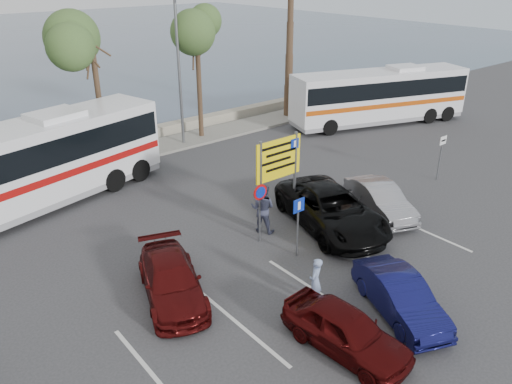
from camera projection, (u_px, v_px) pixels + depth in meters
ground at (316, 263)px, 17.47m from camera, size 120.00×120.00×0.00m
kerb_strip at (133, 153)px, 27.28m from camera, size 44.00×2.40×0.15m
seawall at (117, 140)px, 28.59m from camera, size 48.00×0.80×0.60m
tree_mid at (90, 30)px, 23.66m from camera, size 3.20×3.20×8.00m
tree_right at (197, 31)px, 27.31m from camera, size 3.20×3.20×7.40m
street_lamp_right at (179, 64)px, 26.77m from camera, size 0.45×1.15×8.01m
direction_sign at (278, 165)px, 19.28m from camera, size 2.20×0.12×3.60m
sign_no_stop at (260, 204)px, 18.15m from camera, size 0.60×0.08×2.35m
sign_parking at (298, 219)px, 17.30m from camera, size 0.50×0.07×2.25m
sign_taxi at (441, 152)px, 23.56m from camera, size 0.50×0.07×2.20m
lane_markings at (314, 288)px, 16.11m from camera, size 12.02×4.20×0.01m
coach_bus_left at (22, 171)px, 20.36m from camera, size 12.74×5.52×3.89m
coach_bus_right at (379, 98)px, 31.89m from camera, size 11.73×6.10×3.60m
car_blue at (400, 296)px, 14.70m from camera, size 2.65×3.97×1.24m
car_maroon at (172, 280)px, 15.46m from camera, size 3.02×4.52×1.22m
car_red at (346, 330)px, 13.31m from camera, size 1.78×3.83×1.27m
suv_black at (331, 209)px, 19.52m from camera, size 4.08×6.15×1.57m
car_silver_b at (380, 200)px, 20.60m from camera, size 2.74×4.21×1.31m
pedestrian_near at (315, 281)px, 15.14m from camera, size 0.67×0.57×1.54m
pedestrian_far at (263, 208)px, 19.13m from camera, size 1.15×1.21×1.97m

